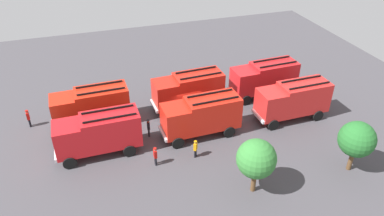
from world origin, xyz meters
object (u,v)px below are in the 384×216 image
firefighter_4 (149,127)px  fire_truck_0 (264,77)px  fire_truck_2 (91,105)px  firefighter_1 (155,155)px  firefighter_3 (195,148)px  tree_0 (357,140)px  firefighter_0 (176,85)px  tree_1 (256,159)px  fire_truck_1 (189,89)px  traffic_cone_1 (292,103)px  traffic_cone_0 (99,104)px  fire_truck_4 (202,115)px  fire_truck_5 (99,132)px  firefighter_2 (28,117)px  fire_truck_3 (293,99)px

firefighter_4 → fire_truck_0: bearing=-159.1°
fire_truck_2 → firefighter_1: size_ratio=4.25×
firefighter_3 → tree_0: (-11.42, 5.33, 2.09)m
firefighter_0 → tree_1: tree_1 is taller
fire_truck_1 → traffic_cone_1: (-10.32, 2.94, -1.78)m
firefighter_3 → traffic_cone_0: size_ratio=2.83×
tree_0 → fire_truck_4: bearing=-39.6°
fire_truck_1 → tree_1: tree_1 is taller
fire_truck_1 → firefighter_3: size_ratio=4.46×
fire_truck_4 → fire_truck_1: bearing=-95.0°
firefighter_0 → traffic_cone_0: 8.50m
fire_truck_1 → fire_truck_5: 10.48m
traffic_cone_1 → fire_truck_4: bearing=10.0°
firefighter_3 → fire_truck_5: bearing=-166.5°
firefighter_4 → tree_1: bearing=129.4°
fire_truck_0 → fire_truck_5: size_ratio=1.01×
firefighter_2 → traffic_cone_1: firefighter_2 is taller
fire_truck_5 → firefighter_4: bearing=-166.6°
fire_truck_3 → fire_truck_1: bearing=-29.6°
fire_truck_3 → tree_1: 11.18m
fire_truck_3 → fire_truck_4: size_ratio=1.00×
fire_truck_5 → tree_0: bearing=155.7°
firefighter_0 → tree_0: size_ratio=0.37×
firefighter_1 → firefighter_2: bearing=137.4°
fire_truck_0 → firefighter_0: fire_truck_0 is taller
firefighter_2 → traffic_cone_0: bearing=10.4°
fire_truck_4 → firefighter_1: fire_truck_4 is taller
firefighter_4 → traffic_cone_1: bearing=-171.5°
fire_truck_4 → fire_truck_3: bearing=177.8°
firefighter_1 → tree_1: size_ratio=0.37×
fire_truck_2 → fire_truck_4: bearing=151.9°
firefighter_4 → traffic_cone_0: 7.67m
fire_truck_4 → fire_truck_5: same height
fire_truck_0 → fire_truck_2: same height
firefighter_2 → fire_truck_2: bearing=-17.5°
fire_truck_0 → traffic_cone_1: bearing=120.7°
fire_truck_3 → firefighter_4: bearing=-6.4°
fire_truck_5 → firefighter_3: fire_truck_5 is taller
tree_1 → tree_0: bearing=178.5°
firefighter_0 → tree_1: 16.51m
traffic_cone_1 → firefighter_1: bearing=16.8°
fire_truck_4 → fire_truck_5: bearing=-2.2°
firefighter_1 → firefighter_3: size_ratio=1.04×
firefighter_3 → fire_truck_4: bearing=97.2°
tree_1 → firefighter_4: bearing=-56.7°
firefighter_1 → firefighter_2: (10.16, -9.07, 0.05)m
fire_truck_1 → firefighter_4: size_ratio=4.14×
fire_truck_3 → fire_truck_5: size_ratio=1.00×
firefighter_0 → tree_1: bearing=37.6°
tree_1 → firefighter_1: bearing=-39.0°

